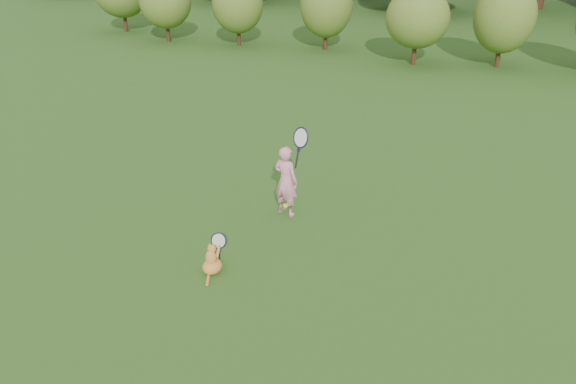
% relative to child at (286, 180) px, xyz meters
% --- Properties ---
extents(ground, '(100.00, 100.00, 0.00)m').
position_rel_child_xyz_m(ground, '(0.03, -1.33, -0.64)').
color(ground, '#314F16').
rests_on(ground, ground).
extents(shrub_row, '(28.00, 3.00, 2.80)m').
position_rel_child_xyz_m(shrub_row, '(0.03, 11.67, 0.76)').
color(shrub_row, '#547323').
rests_on(shrub_row, ground).
extents(child, '(0.73, 0.50, 1.81)m').
position_rel_child_xyz_m(child, '(0.00, 0.00, 0.00)').
color(child, pink).
rests_on(child, ground).
extents(cat, '(0.32, 0.60, 0.62)m').
position_rel_child_xyz_m(cat, '(-0.39, -1.94, -0.40)').
color(cat, orange).
rests_on(cat, ground).
extents(tennis_ball, '(0.08, 0.08, 0.08)m').
position_rel_child_xyz_m(tennis_ball, '(0.27, -0.75, -0.06)').
color(tennis_ball, '#BBCE18').
rests_on(tennis_ball, ground).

